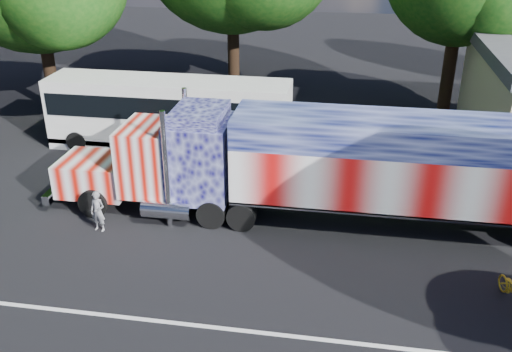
# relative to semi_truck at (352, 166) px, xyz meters

# --- Properties ---
(ground) EXTENTS (100.00, 100.00, 0.00)m
(ground) POSITION_rel_semi_truck_xyz_m (-3.36, -3.54, -2.29)
(ground) COLOR black
(semi_truck) EXTENTS (20.89, 3.30, 4.45)m
(semi_truck) POSITION_rel_semi_truck_xyz_m (0.00, 0.00, 0.00)
(semi_truck) COLOR black
(semi_truck) RESTS_ON ground
(coach_bus) EXTENTS (11.53, 2.68, 3.36)m
(coach_bus) POSITION_rel_semi_truck_xyz_m (-8.65, 6.01, -0.55)
(coach_bus) COLOR silver
(coach_bus) RESTS_ON ground
(woman) EXTENTS (0.61, 0.45, 1.54)m
(woman) POSITION_rel_semi_truck_xyz_m (-8.86, -2.04, -1.52)
(woman) COLOR slate
(woman) RESTS_ON ground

